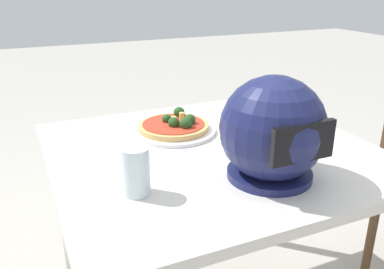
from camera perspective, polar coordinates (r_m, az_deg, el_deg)
name	(u,v)px	position (r m, az deg, el deg)	size (l,w,h in m)	color
dining_table	(212,174)	(1.31, 2.78, -5.52)	(0.97, 0.91, 0.71)	beige
pizza_plate	(174,131)	(1.41, -2.58, 0.53)	(0.29, 0.29, 0.01)	white
pizza	(175,125)	(1.40, -2.38, 1.35)	(0.24, 0.24, 0.06)	tan
motorcycle_helmet	(273,131)	(1.07, 11.20, 0.49)	(0.28, 0.28, 0.28)	#191E4C
drinking_glass	(136,171)	(1.00, -7.85, -5.07)	(0.07, 0.07, 0.12)	silver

